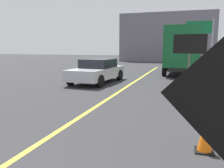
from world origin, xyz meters
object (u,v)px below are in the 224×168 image
(arrow_board_trailer, at_px, (188,79))
(traffic_cone_mid_lane, at_px, (195,102))
(box_truck, at_px, (182,50))
(highway_guide_sign, at_px, (205,34))
(traffic_cone_near_sign, at_px, (205,134))
(pickup_car, at_px, (97,71))
(traffic_cone_far_lane, at_px, (187,88))

(arrow_board_trailer, distance_m, traffic_cone_mid_lane, 4.54)
(box_truck, distance_m, highway_guide_sign, 8.09)
(traffic_cone_near_sign, bearing_deg, traffic_cone_mid_lane, 91.65)
(traffic_cone_near_sign, bearing_deg, pickup_car, 124.02)
(traffic_cone_mid_lane, xyz_separation_m, traffic_cone_far_lane, (-0.27, 2.60, 0.03))
(box_truck, distance_m, pickup_car, 7.82)
(arrow_board_trailer, bearing_deg, highway_guide_sign, 83.90)
(box_truck, height_order, highway_guide_sign, highway_guide_sign)
(pickup_car, distance_m, traffic_cone_near_sign, 9.69)
(traffic_cone_far_lane, bearing_deg, traffic_cone_near_sign, -86.41)
(highway_guide_sign, distance_m, traffic_cone_near_sign, 22.15)
(pickup_car, relative_size, highway_guide_sign, 0.91)
(highway_guide_sign, height_order, traffic_cone_mid_lane, highway_guide_sign)
(highway_guide_sign, height_order, traffic_cone_near_sign, highway_guide_sign)
(box_truck, height_order, pickup_car, box_truck)
(traffic_cone_mid_lane, height_order, traffic_cone_far_lane, traffic_cone_far_lane)
(pickup_car, height_order, highway_guide_sign, highway_guide_sign)
(box_truck, bearing_deg, traffic_cone_far_lane, -86.99)
(box_truck, bearing_deg, traffic_cone_near_sign, -86.76)
(highway_guide_sign, xyz_separation_m, traffic_cone_near_sign, (-1.22, -21.91, -3.05))
(traffic_cone_far_lane, bearing_deg, box_truck, 93.01)
(box_truck, xyz_separation_m, traffic_cone_near_sign, (0.81, -14.23, -1.51))
(pickup_car, height_order, traffic_cone_far_lane, pickup_car)
(highway_guide_sign, distance_m, traffic_cone_far_lane, 16.63)
(arrow_board_trailer, height_order, traffic_cone_far_lane, arrow_board_trailer)
(box_truck, distance_m, traffic_cone_mid_lane, 11.33)
(traffic_cone_mid_lane, bearing_deg, traffic_cone_near_sign, -88.35)
(pickup_car, relative_size, traffic_cone_mid_lane, 7.23)
(arrow_board_trailer, distance_m, pickup_car, 5.13)
(arrow_board_trailer, distance_m, traffic_cone_near_sign, 7.57)
(traffic_cone_far_lane, bearing_deg, traffic_cone_mid_lane, -84.16)
(traffic_cone_mid_lane, bearing_deg, traffic_cone_far_lane, 95.84)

